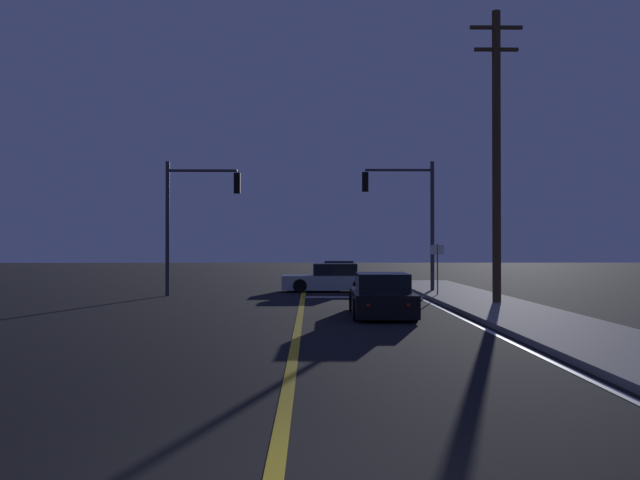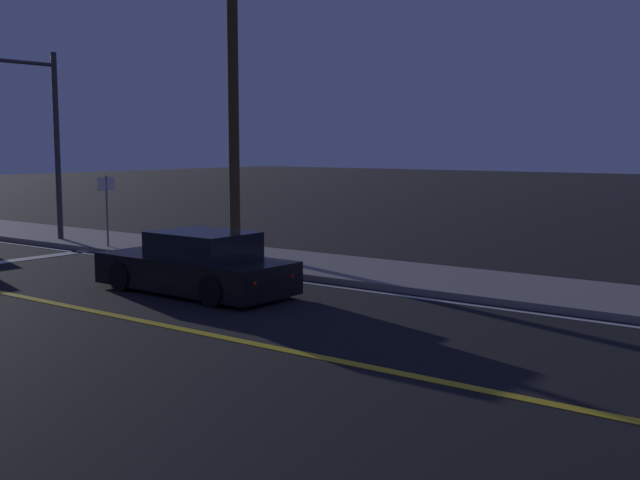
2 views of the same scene
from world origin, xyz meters
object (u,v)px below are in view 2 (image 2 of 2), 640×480
(utility_pole_right, at_px, (233,59))
(street_sign_corner, at_px, (107,200))
(traffic_signal_near_right, at_px, (24,118))
(car_side_waiting_black, at_px, (197,266))

(utility_pole_right, xyz_separation_m, street_sign_corner, (-1.40, 3.90, -4.02))
(traffic_signal_near_right, height_order, utility_pole_right, utility_pole_right)
(traffic_signal_near_right, distance_m, utility_pole_right, 7.23)
(car_side_waiting_black, height_order, utility_pole_right, utility_pole_right)
(traffic_signal_near_right, bearing_deg, utility_pole_right, 108.37)
(street_sign_corner, bearing_deg, car_side_waiting_black, -113.91)
(traffic_signal_near_right, relative_size, street_sign_corner, 2.68)
(car_side_waiting_black, bearing_deg, utility_pole_right, 35.40)
(car_side_waiting_black, height_order, traffic_signal_near_right, traffic_signal_near_right)
(traffic_signal_near_right, xyz_separation_m, utility_pole_right, (2.22, -6.70, 1.54))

